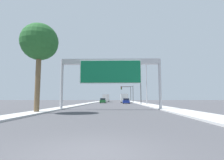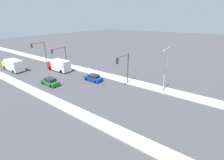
% 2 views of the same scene
% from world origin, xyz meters
% --- Properties ---
extents(ground_plane, '(300.00, 300.00, 0.00)m').
position_xyz_m(ground_plane, '(0.00, 0.00, 0.00)').
color(ground_plane, '#47474C').
extents(sidewalk_right, '(3.00, 120.00, 0.15)m').
position_xyz_m(sidewalk_right, '(7.75, 60.00, 0.07)').
color(sidewalk_right, '#BABABA').
rests_on(sidewalk_right, ground).
extents(median_strip_left, '(2.00, 120.00, 0.15)m').
position_xyz_m(median_strip_left, '(-7.25, 60.00, 0.07)').
color(median_strip_left, '#BABABA').
rests_on(median_strip_left, ground).
extents(sign_gantry, '(13.27, 0.73, 6.67)m').
position_xyz_m(sign_gantry, '(0.00, 17.86, 5.29)').
color(sign_gantry, '#B2B2B7').
rests_on(sign_gantry, ground).
extents(car_mid_left, '(1.72, 4.58, 1.54)m').
position_xyz_m(car_mid_left, '(-3.50, 50.90, 0.72)').
color(car_mid_left, '#1E662D').
rests_on(car_mid_left, ground).
extents(car_near_center, '(1.82, 4.22, 1.50)m').
position_xyz_m(car_near_center, '(3.50, 44.90, 0.70)').
color(car_near_center, navy).
rests_on(car_near_center, ground).
extents(truck_box_primary, '(2.42, 7.90, 3.05)m').
position_xyz_m(truck_box_primary, '(-3.50, 67.33, 1.56)').
color(truck_box_primary, yellow).
rests_on(truck_box_primary, ground).
extents(truck_box_secondary, '(2.37, 7.40, 3.03)m').
position_xyz_m(truck_box_secondary, '(3.50, 57.01, 1.55)').
color(truck_box_secondary, red).
rests_on(truck_box_secondary, ground).
extents(traffic_light_near_intersection, '(4.53, 0.32, 6.71)m').
position_xyz_m(traffic_light_near_intersection, '(5.38, 38.00, 4.51)').
color(traffic_light_near_intersection, '#3D3D3F').
rests_on(traffic_light_near_intersection, ground).
extents(traffic_light_mid_block, '(4.58, 0.32, 6.04)m').
position_xyz_m(traffic_light_mid_block, '(5.28, 58.00, 4.10)').
color(traffic_light_mid_block, '#3D3D3F').
rests_on(traffic_light_mid_block, ground).
extents(traffic_light_far_intersection, '(4.39, 0.32, 6.54)m').
position_xyz_m(traffic_light_far_intersection, '(5.41, 68.00, 4.39)').
color(traffic_light_far_intersection, '#3D3D3F').
rests_on(traffic_light_far_intersection, ground).
extents(palm_tree_foreground, '(3.83, 3.83, 9.25)m').
position_xyz_m(palm_tree_foreground, '(-7.23, 12.65, 7.22)').
color(palm_tree_foreground, brown).
rests_on(palm_tree_foreground, ground).
extents(street_lamp_right, '(2.67, 0.28, 8.57)m').
position_xyz_m(street_lamp_right, '(6.52, 30.35, 5.07)').
color(street_lamp_right, '#B2B2B7').
rests_on(street_lamp_right, ground).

